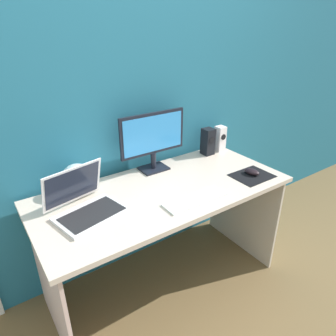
% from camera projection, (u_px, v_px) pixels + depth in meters
% --- Properties ---
extents(ground_plane, '(8.00, 8.00, 0.00)m').
position_uv_depth(ground_plane, '(164.00, 282.00, 2.12)').
color(ground_plane, brown).
extents(wall_back, '(6.00, 0.04, 2.50)m').
position_uv_depth(wall_back, '(127.00, 91.00, 1.87)').
color(wall_back, '#226681').
rests_on(wall_back, ground_plane).
extents(desk, '(1.51, 0.69, 0.74)m').
position_uv_depth(desk, '(164.00, 210.00, 1.86)').
color(desk, beige).
rests_on(desk, ground_plane).
extents(monitor, '(0.46, 0.14, 0.39)m').
position_uv_depth(monitor, '(153.00, 138.00, 1.94)').
color(monitor, black).
rests_on(monitor, desk).
extents(speaker_right, '(0.07, 0.07, 0.19)m').
position_uv_depth(speaker_right, '(220.00, 139.00, 2.29)').
color(speaker_right, white).
rests_on(speaker_right, desk).
extents(speaker_near_monitor, '(0.08, 0.09, 0.20)m').
position_uv_depth(speaker_near_monitor, '(208.00, 142.00, 2.23)').
color(speaker_near_monitor, black).
rests_on(speaker_near_monitor, desk).
extents(laptop, '(0.39, 0.36, 0.23)m').
position_uv_depth(laptop, '(85.00, 204.00, 1.56)').
color(laptop, silver).
rests_on(laptop, desk).
extents(fishbowl, '(0.18, 0.18, 0.18)m').
position_uv_depth(fishbowl, '(77.00, 179.00, 1.72)').
color(fishbowl, silver).
rests_on(fishbowl, desk).
extents(keyboard_external, '(0.38, 0.12, 0.01)m').
position_uv_depth(keyboard_external, '(195.00, 200.00, 1.68)').
color(keyboard_external, white).
rests_on(keyboard_external, desk).
extents(mousepad, '(0.25, 0.20, 0.00)m').
position_uv_depth(mousepad, '(252.00, 176.00, 1.95)').
color(mousepad, black).
rests_on(mousepad, desk).
extents(mouse, '(0.08, 0.11, 0.04)m').
position_uv_depth(mouse, '(252.00, 172.00, 1.95)').
color(mouse, black).
rests_on(mouse, mousepad).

